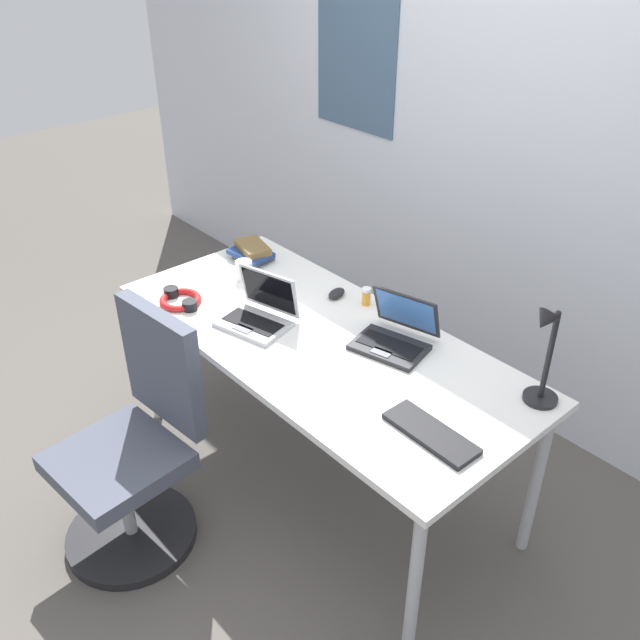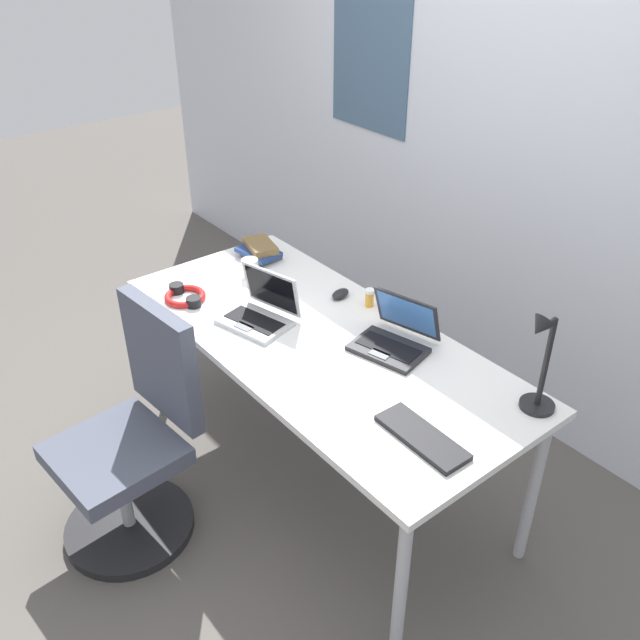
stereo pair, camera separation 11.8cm
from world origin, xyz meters
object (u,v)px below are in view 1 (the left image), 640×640
object	(u,v)px
desk_lamp	(544,357)
book_stack	(252,252)
laptop_back_left	(258,314)
cell_phone	(261,292)
pill_bottle	(366,296)
computer_mouse	(337,293)
laptop_center	(395,336)
coffee_mug	(244,270)
office_chair	(136,454)
external_keyboard	(431,433)
headphones	(180,299)

from	to	relation	value
desk_lamp	book_stack	bearing A→B (deg)	-177.28
laptop_back_left	cell_phone	world-z (taller)	laptop_back_left
pill_bottle	computer_mouse	bearing A→B (deg)	-159.05
laptop_center	coffee_mug	size ratio (longest dim) A/B	2.91
laptop_center	pill_bottle	bearing A→B (deg)	155.02
laptop_back_left	office_chair	bearing A→B (deg)	-89.73
external_keyboard	coffee_mug	size ratio (longest dim) A/B	2.92
laptop_center	pill_bottle	xyz separation A→B (m)	(-0.29, 0.14, -0.00)
cell_phone	office_chair	bearing A→B (deg)	-110.67
desk_lamp	computer_mouse	size ratio (longest dim) A/B	4.17
desk_lamp	book_stack	distance (m)	1.53
coffee_mug	office_chair	xyz separation A→B (m)	(0.34, -0.79, -0.39)
pill_bottle	office_chair	xyz separation A→B (m)	(-0.18, -1.05, -0.38)
desk_lamp	pill_bottle	size ratio (longest dim) A/B	5.07
laptop_center	cell_phone	distance (m)	0.68
external_keyboard	headphones	xyz separation A→B (m)	(-1.27, -0.15, 0.01)
laptop_back_left	headphones	world-z (taller)	laptop_back_left
cell_phone	headphones	world-z (taller)	headphones
computer_mouse	coffee_mug	world-z (taller)	coffee_mug
laptop_back_left	desk_lamp	bearing A→B (deg)	20.61
cell_phone	pill_bottle	distance (m)	0.47
cell_phone	headphones	bearing A→B (deg)	-152.07
coffee_mug	cell_phone	bearing A→B (deg)	-7.98
computer_mouse	headphones	size ratio (longest dim) A/B	0.45
headphones	book_stack	xyz separation A→B (m)	(-0.12, 0.47, 0.02)
external_keyboard	headphones	bearing A→B (deg)	-171.69
laptop_center	external_keyboard	size ratio (longest dim) A/B	1.00
cell_phone	book_stack	world-z (taller)	book_stack
cell_phone	laptop_back_left	bearing A→B (deg)	-74.75
desk_lamp	office_chair	bearing A→B (deg)	-136.04
coffee_mug	laptop_back_left	bearing A→B (deg)	-27.90
desk_lamp	pill_bottle	world-z (taller)	desk_lamp
headphones	external_keyboard	bearing A→B (deg)	6.96
laptop_back_left	cell_phone	xyz separation A→B (m)	(-0.19, 0.16, -0.04)
laptop_center	book_stack	distance (m)	0.95
computer_mouse	cell_phone	distance (m)	0.33
pill_bottle	external_keyboard	bearing A→B (deg)	-30.51
laptop_center	computer_mouse	bearing A→B (deg)	168.64
laptop_back_left	headphones	size ratio (longest dim) A/B	1.52
external_keyboard	pill_bottle	bearing A→B (deg)	150.84
pill_bottle	coffee_mug	bearing A→B (deg)	-154.50
external_keyboard	book_stack	size ratio (longest dim) A/B	1.51
headphones	book_stack	world-z (taller)	book_stack
pill_bottle	book_stack	xyz separation A→B (m)	(-0.66, -0.11, -0.00)
headphones	office_chair	xyz separation A→B (m)	(0.35, -0.46, -0.36)
external_keyboard	office_chair	size ratio (longest dim) A/B	0.34
laptop_back_left	pill_bottle	size ratio (longest dim) A/B	4.12
external_keyboard	coffee_mug	bearing A→B (deg)	173.30
desk_lamp	book_stack	size ratio (longest dim) A/B	1.83
cell_phone	headphones	distance (m)	0.35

